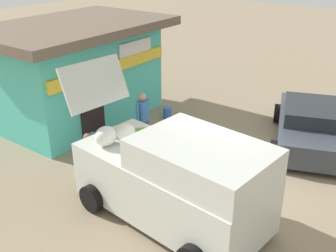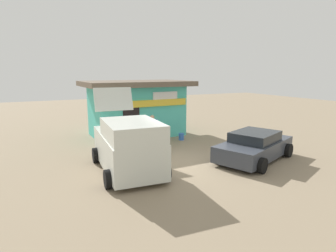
{
  "view_description": "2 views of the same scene",
  "coord_description": "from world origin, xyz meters",
  "px_view_note": "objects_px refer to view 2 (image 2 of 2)",
  "views": [
    {
      "loc": [
        -7.93,
        -4.34,
        5.48
      ],
      "look_at": [
        -0.44,
        1.5,
        1.11
      ],
      "focal_mm": 42.97,
      "sensor_mm": 36.0,
      "label": 1
    },
    {
      "loc": [
        -5.37,
        -9.91,
        3.73
      ],
      "look_at": [
        0.18,
        1.45,
        1.29
      ],
      "focal_mm": 30.11,
      "sensor_mm": 36.0,
      "label": 2
    }
  ],
  "objects_px": {
    "unloaded_banana_pile": "(113,148)",
    "paint_bucket": "(181,137)",
    "parked_sedan": "(254,146)",
    "customer_bending": "(118,136)",
    "storefront_bar": "(136,107)",
    "vendor_standing": "(152,129)",
    "delivery_van": "(128,146)"
  },
  "relations": [
    {
      "from": "delivery_van",
      "to": "parked_sedan",
      "type": "xyz_separation_m",
      "value": [
        5.32,
        -0.97,
        -0.42
      ]
    },
    {
      "from": "customer_bending",
      "to": "unloaded_banana_pile",
      "type": "bearing_deg",
      "value": 119.51
    },
    {
      "from": "storefront_bar",
      "to": "unloaded_banana_pile",
      "type": "distance_m",
      "value": 4.04
    },
    {
      "from": "vendor_standing",
      "to": "customer_bending",
      "type": "bearing_deg",
      "value": -172.9
    },
    {
      "from": "parked_sedan",
      "to": "customer_bending",
      "type": "relative_size",
      "value": 3.46
    },
    {
      "from": "parked_sedan",
      "to": "paint_bucket",
      "type": "xyz_separation_m",
      "value": [
        -1.1,
        4.48,
        -0.4
      ]
    },
    {
      "from": "customer_bending",
      "to": "unloaded_banana_pile",
      "type": "distance_m",
      "value": 0.66
    },
    {
      "from": "customer_bending",
      "to": "unloaded_banana_pile",
      "type": "height_order",
      "value": "customer_bending"
    },
    {
      "from": "parked_sedan",
      "to": "paint_bucket",
      "type": "relative_size",
      "value": 11.61
    },
    {
      "from": "unloaded_banana_pile",
      "to": "paint_bucket",
      "type": "relative_size",
      "value": 2.13
    },
    {
      "from": "delivery_van",
      "to": "unloaded_banana_pile",
      "type": "height_order",
      "value": "delivery_van"
    },
    {
      "from": "vendor_standing",
      "to": "paint_bucket",
      "type": "relative_size",
      "value": 4.28
    },
    {
      "from": "storefront_bar",
      "to": "delivery_van",
      "type": "relative_size",
      "value": 1.3
    },
    {
      "from": "customer_bending",
      "to": "paint_bucket",
      "type": "relative_size",
      "value": 3.35
    },
    {
      "from": "unloaded_banana_pile",
      "to": "paint_bucket",
      "type": "distance_m",
      "value": 4.08
    },
    {
      "from": "parked_sedan",
      "to": "unloaded_banana_pile",
      "type": "bearing_deg",
      "value": 143.46
    },
    {
      "from": "parked_sedan",
      "to": "customer_bending",
      "type": "height_order",
      "value": "customer_bending"
    },
    {
      "from": "delivery_van",
      "to": "unloaded_banana_pile",
      "type": "distance_m",
      "value": 2.95
    },
    {
      "from": "customer_bending",
      "to": "unloaded_banana_pile",
      "type": "xyz_separation_m",
      "value": [
        -0.15,
        0.27,
        -0.59
      ]
    },
    {
      "from": "customer_bending",
      "to": "paint_bucket",
      "type": "xyz_separation_m",
      "value": [
        3.88,
        0.95,
        -0.61
      ]
    },
    {
      "from": "customer_bending",
      "to": "parked_sedan",
      "type": "bearing_deg",
      "value": -35.38
    },
    {
      "from": "parked_sedan",
      "to": "unloaded_banana_pile",
      "type": "xyz_separation_m",
      "value": [
        -5.13,
        3.8,
        -0.37
      ]
    },
    {
      "from": "unloaded_banana_pile",
      "to": "vendor_standing",
      "type": "bearing_deg",
      "value": -1.07
    },
    {
      "from": "unloaded_banana_pile",
      "to": "paint_bucket",
      "type": "bearing_deg",
      "value": 9.61
    },
    {
      "from": "delivery_van",
      "to": "unloaded_banana_pile",
      "type": "relative_size",
      "value": 5.87
    },
    {
      "from": "unloaded_banana_pile",
      "to": "delivery_van",
      "type": "bearing_deg",
      "value": -93.73
    },
    {
      "from": "customer_bending",
      "to": "delivery_van",
      "type": "bearing_deg",
      "value": -97.44
    },
    {
      "from": "vendor_standing",
      "to": "unloaded_banana_pile",
      "type": "bearing_deg",
      "value": 178.93
    },
    {
      "from": "unloaded_banana_pile",
      "to": "storefront_bar",
      "type": "bearing_deg",
      "value": 52.99
    },
    {
      "from": "vendor_standing",
      "to": "parked_sedan",
      "type": "bearing_deg",
      "value": -50.13
    },
    {
      "from": "unloaded_banana_pile",
      "to": "paint_bucket",
      "type": "xyz_separation_m",
      "value": [
        4.03,
        0.68,
        -0.03
      ]
    },
    {
      "from": "delivery_van",
      "to": "paint_bucket",
      "type": "xyz_separation_m",
      "value": [
        4.21,
        3.51,
        -0.82
      ]
    }
  ]
}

